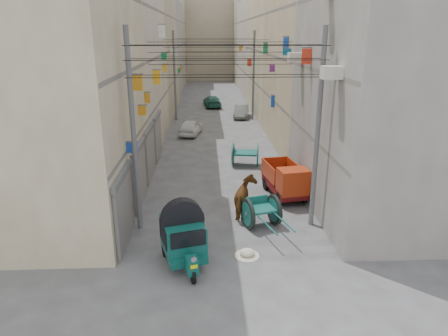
{
  "coord_description": "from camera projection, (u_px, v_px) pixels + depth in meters",
  "views": [
    {
      "loc": [
        -0.78,
        -9.16,
        7.69
      ],
      "look_at": [
        -0.07,
        6.5,
        2.41
      ],
      "focal_mm": 32.0,
      "sensor_mm": 36.0,
      "label": 1
    }
  ],
  "objects": [
    {
      "name": "horse",
      "position": [
        245.0,
        198.0,
        17.55
      ],
      "size": [
        1.28,
        2.14,
        1.69
      ],
      "primitive_type": "imported",
      "rotation": [
        0.0,
        0.0,
        2.95
      ],
      "color": "brown",
      "rests_on": "ground"
    },
    {
      "name": "end_cap_building",
      "position": [
        210.0,
        41.0,
        71.57
      ],
      "size": [
        22.0,
        10.0,
        13.0
      ],
      "primitive_type": "cube",
      "color": "tan",
      "rests_on": "ground"
    },
    {
      "name": "signboards",
      "position": [
        216.0,
        92.0,
        30.57
      ],
      "size": [
        8.22,
        40.52,
        5.67
      ],
      "color": "white",
      "rests_on": "ground"
    },
    {
      "name": "ac_units",
      "position": [
        314.0,
        41.0,
        16.2
      ],
      "size": [
        0.7,
        6.55,
        3.35
      ],
      "color": "beige",
      "rests_on": "ground"
    },
    {
      "name": "distant_car_grey",
      "position": [
        241.0,
        111.0,
        38.48
      ],
      "size": [
        1.78,
        3.76,
        1.19
      ],
      "primitive_type": "imported",
      "rotation": [
        0.0,
        0.0,
        -0.15
      ],
      "color": "#525654",
      "rests_on": "ground"
    },
    {
      "name": "feed_sack",
      "position": [
        247.0,
        252.0,
        14.51
      ],
      "size": [
        0.56,
        0.45,
        0.28
      ],
      "primitive_type": "ellipsoid",
      "color": "beige",
      "rests_on": "ground"
    },
    {
      "name": "distant_car_green",
      "position": [
        212.0,
        101.0,
        44.11
      ],
      "size": [
        2.12,
        4.33,
        1.21
      ],
      "primitive_type": "imported",
      "rotation": [
        0.0,
        0.0,
        3.24
      ],
      "color": "#1E594D",
      "rests_on": "ground"
    },
    {
      "name": "building_row_right",
      "position": [
        289.0,
        46.0,
        41.74
      ],
      "size": [
        8.0,
        62.0,
        14.0
      ],
      "color": "gray",
      "rests_on": "ground"
    },
    {
      "name": "overhead_cables",
      "position": [
        219.0,
        51.0,
        22.63
      ],
      "size": [
        7.4,
        22.52,
        1.12
      ],
      "color": "black",
      "rests_on": "ground"
    },
    {
      "name": "tonga_cart",
      "position": [
        261.0,
        211.0,
        16.62
      ],
      "size": [
        1.86,
        3.05,
        1.29
      ],
      "rotation": [
        0.0,
        0.0,
        0.29
      ],
      "color": "black",
      "rests_on": "ground"
    },
    {
      "name": "ground",
      "position": [
        237.0,
        323.0,
        11.16
      ],
      "size": [
        140.0,
        140.0,
        0.0
      ],
      "primitive_type": "plane",
      "color": "#444346",
      "rests_on": "ground"
    },
    {
      "name": "utility_poles",
      "position": [
        218.0,
        94.0,
        25.97
      ],
      "size": [
        7.4,
        22.2,
        8.0
      ],
      "color": "#525254",
      "rests_on": "ground"
    },
    {
      "name": "building_row_left",
      "position": [
        135.0,
        46.0,
        41.06
      ],
      "size": [
        8.0,
        62.0,
        14.0
      ],
      "color": "beige",
      "rests_on": "ground"
    },
    {
      "name": "mini_truck",
      "position": [
        287.0,
        183.0,
        19.34
      ],
      "size": [
        1.9,
        3.32,
        1.76
      ],
      "rotation": [
        0.0,
        0.0,
        0.17
      ],
      "color": "black",
      "rests_on": "ground"
    },
    {
      "name": "shutters_left",
      "position": [
        145.0,
        162.0,
        20.34
      ],
      "size": [
        0.18,
        14.4,
        2.88
      ],
      "color": "#515156",
      "rests_on": "ground"
    },
    {
      "name": "second_cart",
      "position": [
        245.0,
        154.0,
        24.3
      ],
      "size": [
        1.78,
        1.63,
        1.4
      ],
      "rotation": [
        0.0,
        0.0,
        -0.16
      ],
      "color": "#124F49",
      "rests_on": "ground"
    },
    {
      "name": "distant_car_white",
      "position": [
        191.0,
        127.0,
        31.88
      ],
      "size": [
        2.04,
        3.77,
        1.22
      ],
      "primitive_type": "imported",
      "rotation": [
        0.0,
        0.0,
        2.97
      ],
      "color": "white",
      "rests_on": "ground"
    },
    {
      "name": "auto_rickshaw",
      "position": [
        183.0,
        235.0,
        13.83
      ],
      "size": [
        1.93,
        2.69,
        1.83
      ],
      "rotation": [
        0.0,
        0.0,
        0.27
      ],
      "color": "black",
      "rests_on": "ground"
    }
  ]
}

